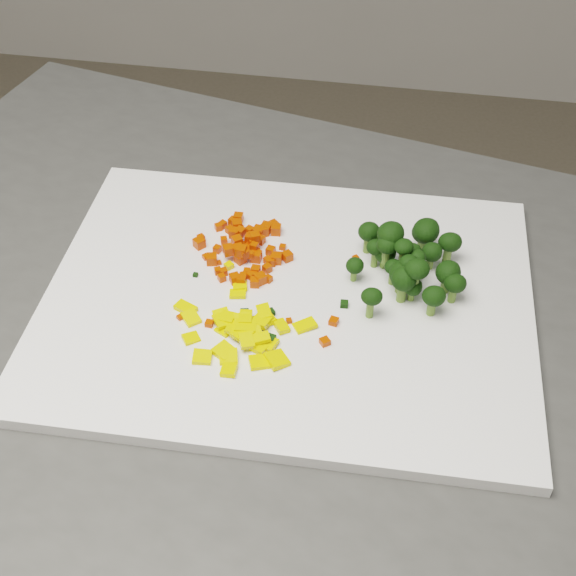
% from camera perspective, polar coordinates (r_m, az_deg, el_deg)
% --- Properties ---
extents(counter_block, '(1.05, 0.84, 0.90)m').
position_cam_1_polar(counter_block, '(1.11, -1.01, -18.20)').
color(counter_block, '#424240').
rests_on(counter_block, ground).
extents(cutting_board, '(0.46, 0.36, 0.01)m').
position_cam_1_polar(cutting_board, '(0.74, 0.00, -0.89)').
color(cutting_board, white).
rests_on(cutting_board, counter_block).
extents(carrot_pile, '(0.10, 0.10, 0.03)m').
position_cam_1_polar(carrot_pile, '(0.78, -3.04, 3.33)').
color(carrot_pile, red).
rests_on(carrot_pile, cutting_board).
extents(pepper_pile, '(0.12, 0.12, 0.02)m').
position_cam_1_polar(pepper_pile, '(0.70, -3.41, -2.59)').
color(pepper_pile, yellow).
rests_on(pepper_pile, cutting_board).
extents(broccoli_pile, '(0.12, 0.12, 0.06)m').
position_cam_1_polar(broccoli_pile, '(0.74, 8.40, 2.01)').
color(broccoli_pile, black).
rests_on(broccoli_pile, cutting_board).
extents(carrot_cube_0, '(0.01, 0.01, 0.01)m').
position_cam_1_polar(carrot_cube_0, '(0.78, -3.46, 2.67)').
color(carrot_cube_0, red).
rests_on(carrot_cube_0, carrot_pile).
extents(carrot_cube_1, '(0.01, 0.01, 0.01)m').
position_cam_1_polar(carrot_cube_1, '(0.77, -0.83, 2.12)').
color(carrot_cube_1, red).
rests_on(carrot_cube_1, carrot_pile).
extents(carrot_cube_2, '(0.01, 0.01, 0.01)m').
position_cam_1_polar(carrot_cube_2, '(0.78, -3.65, 3.35)').
color(carrot_cube_2, red).
rests_on(carrot_cube_2, carrot_pile).
extents(carrot_cube_3, '(0.01, 0.01, 0.01)m').
position_cam_1_polar(carrot_cube_3, '(0.82, -3.92, 4.75)').
color(carrot_cube_3, red).
rests_on(carrot_cube_3, carrot_pile).
extents(carrot_cube_4, '(0.01, 0.01, 0.01)m').
position_cam_1_polar(carrot_cube_4, '(0.81, -4.65, 4.52)').
color(carrot_cube_4, red).
rests_on(carrot_cube_4, carrot_pile).
extents(carrot_cube_5, '(0.01, 0.01, 0.01)m').
position_cam_1_polar(carrot_cube_5, '(0.79, -5.05, 2.77)').
color(carrot_cube_5, red).
rests_on(carrot_cube_5, carrot_pile).
extents(carrot_cube_6, '(0.01, 0.01, 0.01)m').
position_cam_1_polar(carrot_cube_6, '(0.78, -3.49, 2.64)').
color(carrot_cube_6, red).
rests_on(carrot_cube_6, carrot_pile).
extents(carrot_cube_7, '(0.01, 0.01, 0.01)m').
position_cam_1_polar(carrot_cube_7, '(0.77, -0.96, 2.06)').
color(carrot_cube_7, red).
rests_on(carrot_cube_7, carrot_pile).
extents(carrot_cube_8, '(0.01, 0.01, 0.01)m').
position_cam_1_polar(carrot_cube_8, '(0.77, -2.41, 2.97)').
color(carrot_cube_8, red).
rests_on(carrot_cube_8, carrot_pile).
extents(carrot_cube_9, '(0.01, 0.01, 0.01)m').
position_cam_1_polar(carrot_cube_9, '(0.78, -3.44, 2.81)').
color(carrot_cube_9, red).
rests_on(carrot_cube_9, carrot_pile).
extents(carrot_cube_10, '(0.01, 0.01, 0.01)m').
position_cam_1_polar(carrot_cube_10, '(0.77, -1.31, 1.88)').
color(carrot_cube_10, red).
rests_on(carrot_cube_10, carrot_pile).
extents(carrot_cube_11, '(0.01, 0.01, 0.01)m').
position_cam_1_polar(carrot_cube_11, '(0.80, -2.24, 4.02)').
color(carrot_cube_11, red).
rests_on(carrot_cube_11, carrot_pile).
extents(carrot_cube_12, '(0.01, 0.01, 0.01)m').
position_cam_1_polar(carrot_cube_12, '(0.77, -0.76, 2.09)').
color(carrot_cube_12, red).
rests_on(carrot_cube_12, carrot_pile).
extents(carrot_cube_13, '(0.01, 0.01, 0.01)m').
position_cam_1_polar(carrot_cube_13, '(0.76, -3.17, 2.46)').
color(carrot_cube_13, red).
rests_on(carrot_cube_13, carrot_pile).
extents(carrot_cube_14, '(0.01, 0.01, 0.01)m').
position_cam_1_polar(carrot_cube_14, '(0.77, -2.28, 2.25)').
color(carrot_cube_14, red).
rests_on(carrot_cube_14, carrot_pile).
extents(carrot_cube_15, '(0.01, 0.01, 0.01)m').
position_cam_1_polar(carrot_cube_15, '(0.79, -1.95, 3.43)').
color(carrot_cube_15, red).
rests_on(carrot_cube_15, carrot_pile).
extents(carrot_cube_16, '(0.01, 0.01, 0.01)m').
position_cam_1_polar(carrot_cube_16, '(0.78, -2.60, 3.32)').
color(carrot_cube_16, red).
rests_on(carrot_cube_16, carrot_pile).
extents(carrot_cube_17, '(0.01, 0.01, 0.01)m').
position_cam_1_polar(carrot_cube_17, '(0.77, -1.44, 1.98)').
color(carrot_cube_17, red).
rests_on(carrot_cube_17, carrot_pile).
extents(carrot_cube_18, '(0.01, 0.01, 0.01)m').
position_cam_1_polar(carrot_cube_18, '(0.82, -3.55, 5.00)').
color(carrot_cube_18, red).
rests_on(carrot_cube_18, carrot_pile).
extents(carrot_cube_19, '(0.01, 0.01, 0.01)m').
position_cam_1_polar(carrot_cube_19, '(0.81, -1.54, 4.30)').
color(carrot_cube_19, red).
rests_on(carrot_cube_19, carrot_pile).
extents(carrot_cube_20, '(0.01, 0.01, 0.01)m').
position_cam_1_polar(carrot_cube_20, '(0.75, -4.73, 0.73)').
color(carrot_cube_20, red).
rests_on(carrot_cube_20, carrot_pile).
extents(carrot_cube_21, '(0.01, 0.01, 0.01)m').
position_cam_1_polar(carrot_cube_21, '(0.77, -3.42, 2.13)').
color(carrot_cube_21, red).
rests_on(carrot_cube_21, carrot_pile).
extents(carrot_cube_22, '(0.01, 0.01, 0.01)m').
position_cam_1_polar(carrot_cube_22, '(0.80, -2.11, 4.04)').
color(carrot_cube_22, red).
rests_on(carrot_cube_22, carrot_pile).
extents(carrot_cube_23, '(0.01, 0.01, 0.01)m').
position_cam_1_polar(carrot_cube_23, '(0.76, -3.36, 2.64)').
color(carrot_cube_23, red).
rests_on(carrot_cube_23, carrot_pile).
extents(carrot_cube_24, '(0.01, 0.01, 0.01)m').
position_cam_1_polar(carrot_cube_24, '(0.75, -3.33, 0.57)').
color(carrot_cube_24, red).
rests_on(carrot_cube_24, carrot_pile).
extents(carrot_cube_25, '(0.01, 0.01, 0.01)m').
position_cam_1_polar(carrot_cube_25, '(0.80, -3.32, 3.92)').
color(carrot_cube_25, red).
rests_on(carrot_cube_25, carrot_pile).
extents(carrot_cube_26, '(0.01, 0.01, 0.01)m').
position_cam_1_polar(carrot_cube_26, '(0.75, -1.39, 0.65)').
color(carrot_cube_26, red).
rests_on(carrot_cube_26, carrot_pile).
extents(carrot_cube_27, '(0.01, 0.01, 0.01)m').
position_cam_1_polar(carrot_cube_27, '(0.78, -2.54, 3.48)').
color(carrot_cube_27, red).
rests_on(carrot_cube_27, carrot_pile).
extents(carrot_cube_28, '(0.01, 0.01, 0.01)m').
position_cam_1_polar(carrot_cube_28, '(0.76, -2.44, 1.00)').
color(carrot_cube_28, red).
rests_on(carrot_cube_28, carrot_pile).
extents(carrot_cube_29, '(0.01, 0.01, 0.01)m').
position_cam_1_polar(carrot_cube_29, '(0.81, -1.05, 4.46)').
color(carrot_cube_29, red).
rests_on(carrot_cube_29, carrot_pile).
extents(carrot_cube_30, '(0.01, 0.01, 0.01)m').
position_cam_1_polar(carrot_cube_30, '(0.78, -2.49, 3.57)').
color(carrot_cube_30, red).
rests_on(carrot_cube_30, carrot_pile).
extents(carrot_cube_31, '(0.01, 0.01, 0.01)m').
position_cam_1_polar(carrot_cube_31, '(0.77, -5.44, 2.05)').
color(carrot_cube_31, red).
rests_on(carrot_cube_31, carrot_pile).
extents(carrot_cube_32, '(0.01, 0.01, 0.01)m').
position_cam_1_polar(carrot_cube_32, '(0.78, -2.38, 3.63)').
color(carrot_cube_32, red).
rests_on(carrot_cube_32, carrot_pile).
extents(carrot_cube_33, '(0.01, 0.01, 0.01)m').
position_cam_1_polar(carrot_cube_33, '(0.76, -1.49, 1.41)').
color(carrot_cube_33, red).
rests_on(carrot_cube_33, carrot_pile).
extents(carrot_cube_34, '(0.01, 0.01, 0.01)m').
position_cam_1_polar(carrot_cube_34, '(0.81, -4.97, 4.34)').
color(carrot_cube_34, red).
rests_on(carrot_cube_34, carrot_pile).
extents(carrot_cube_35, '(0.01, 0.01, 0.01)m').
position_cam_1_polar(carrot_cube_35, '(0.81, -3.37, 4.18)').
color(carrot_cube_35, red).
rests_on(carrot_cube_35, carrot_pile).
extents(carrot_cube_36, '(0.01, 0.01, 0.01)m').
position_cam_1_polar(carrot_cube_36, '(0.78, -2.22, 2.40)').
color(carrot_cube_36, red).
rests_on(carrot_cube_36, carrot_pile).
extents(carrot_cube_37, '(0.01, 0.01, 0.01)m').
position_cam_1_polar(carrot_cube_37, '(0.79, -6.33, 3.20)').
color(carrot_cube_37, red).
rests_on(carrot_cube_37, carrot_pile).
extents(carrot_cube_38, '(0.01, 0.01, 0.01)m').
position_cam_1_polar(carrot_cube_38, '(0.80, -1.77, 4.09)').
color(carrot_cube_38, red).
rests_on(carrot_cube_38, carrot_pile).
extents(carrot_cube_39, '(0.01, 0.01, 0.01)m').
position_cam_1_polar(carrot_cube_39, '(0.76, -2.32, 1.27)').
color(carrot_cube_39, red).
rests_on(carrot_cube_39, carrot_pile).
extents(carrot_cube_40, '(0.01, 0.01, 0.01)m').
position_cam_1_polar(carrot_cube_40, '(0.77, -1.06, 1.84)').
color(carrot_cube_40, red).
rests_on(carrot_cube_40, carrot_pile).
extents(carrot_cube_41, '(0.01, 0.01, 0.01)m').
position_cam_1_polar(carrot_cube_41, '(0.78, -1.24, 2.66)').
color(carrot_cube_41, red).
rests_on(carrot_cube_41, carrot_pile).
extents(carrot_cube_42, '(0.01, 0.01, 0.01)m').
position_cam_1_polar(carrot_cube_42, '(0.81, -2.75, 4.12)').
color(carrot_cube_42, red).
rests_on(carrot_cube_42, carrot_pile).
extents(carrot_cube_43, '(0.01, 0.01, 0.01)m').
position_cam_1_polar(carrot_cube_43, '(0.79, -3.86, 3.93)').
color(carrot_cube_43, red).
rests_on(carrot_cube_43, carrot_pile).
extents(carrot_cube_44, '(0.01, 0.01, 0.01)m').
position_cam_1_polar(carrot_cube_44, '(0.75, -2.66, 0.90)').
color(carrot_cube_44, red).
rests_on(carrot_cube_44, carrot_pile).
extents(carrot_cube_45, '(0.01, 0.01, 0.01)m').
position_cam_1_polar(carrot_cube_45, '(0.79, -3.80, 3.20)').
color(carrot_cube_45, red).
rests_on(carrot_cube_45, carrot_pile).
extents(carrot_cube_46, '(0.01, 0.01, 0.01)m').
position_cam_1_polar(carrot_cube_46, '(0.76, -3.18, 0.89)').
color(carrot_cube_46, red).
rests_on(carrot_cube_46, carrot_pile).
extents(carrot_cube_47, '(0.01, 0.01, 0.01)m').
position_cam_1_polar(carrot_cube_47, '(0.78, -3.64, 3.27)').
color(carrot_cube_47, red).
rests_on(carrot_cube_47, carrot_pile).
extents(carrot_cube_48, '(0.01, 0.01, 0.01)m').
position_cam_1_polar(carrot_cube_48, '(0.77, -0.06, 2.27)').
color(carrot_cube_48, red).
rests_on(carrot_cube_48, carrot_pile).
extents(carrot_cube_49, '(0.01, 0.01, 0.01)m').
position_cam_1_polar(carrot_cube_49, '(0.79, -3.09, 3.00)').
color(carrot_cube_49, red).
rests_on(carrot_cube_49, carrot_pile).
extents(carrot_cube_50, '(0.01, 0.01, 0.01)m').
position_cam_1_polar(carrot_cube_50, '(0.78, -2.72, 2.86)').
color(carrot_cube_50, red).
rests_on(carrot_cube_50, carrot_pile).
extents(carrot_cube_51, '(0.01, 0.01, 0.01)m').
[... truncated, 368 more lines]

